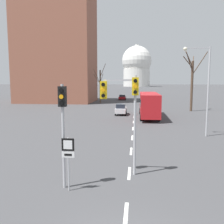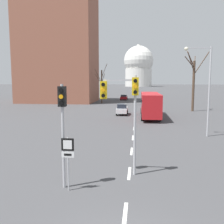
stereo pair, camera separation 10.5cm
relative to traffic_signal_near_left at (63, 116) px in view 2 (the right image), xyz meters
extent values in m
cube|color=silver|center=(3.12, -2.25, -3.53)|extent=(0.16, 2.00, 0.01)
cube|color=silver|center=(3.12, 2.25, -3.53)|extent=(0.16, 2.00, 0.01)
cube|color=silver|center=(3.12, 6.75, -3.53)|extent=(0.16, 2.00, 0.01)
cube|color=silver|center=(3.12, 11.25, -3.53)|extent=(0.16, 2.00, 0.01)
cube|color=silver|center=(3.12, 15.75, -3.53)|extent=(0.16, 2.00, 0.01)
cube|color=silver|center=(3.12, 20.25, -3.53)|extent=(0.16, 2.00, 0.01)
cube|color=silver|center=(3.12, 24.75, -3.53)|extent=(0.16, 2.00, 0.01)
cube|color=silver|center=(3.12, 29.25, -3.53)|extent=(0.16, 2.00, 0.01)
cylinder|color=#B2B2B7|center=(0.00, 0.01, -1.00)|extent=(0.14, 0.14, 5.07)
cube|color=black|center=(0.00, 0.01, 0.95)|extent=(0.36, 0.28, 0.96)
cylinder|color=black|center=(0.00, -0.16, 1.25)|extent=(0.20, 0.06, 0.20)
cylinder|color=orange|center=(0.00, -0.16, 0.95)|extent=(0.20, 0.06, 0.20)
cylinder|color=black|center=(0.00, -0.16, 0.66)|extent=(0.20, 0.06, 0.20)
cylinder|color=#B2B2B7|center=(3.41, 2.07, -0.78)|extent=(0.14, 0.14, 5.51)
cube|color=yellow|center=(3.41, 2.07, 1.39)|extent=(0.36, 0.28, 0.96)
cylinder|color=black|center=(3.41, 1.90, 1.69)|extent=(0.20, 0.06, 0.20)
cylinder|color=orange|center=(3.41, 1.90, 1.39)|extent=(0.20, 0.06, 0.20)
cylinder|color=black|center=(3.41, 1.90, 1.10)|extent=(0.20, 0.06, 0.20)
cube|color=#B2B2B7|center=(2.55, 2.07, 1.72)|extent=(1.72, 0.10, 0.10)
cube|color=yellow|center=(1.69, 2.07, 1.19)|extent=(0.36, 0.28, 0.96)
cylinder|color=black|center=(1.69, 1.90, 1.49)|extent=(0.20, 0.06, 0.20)
cylinder|color=orange|center=(1.69, 1.90, 1.19)|extent=(0.20, 0.06, 0.20)
cylinder|color=black|center=(1.69, 1.90, 0.90)|extent=(0.20, 0.06, 0.20)
cylinder|color=#B2B2B7|center=(0.31, -0.32, -2.23)|extent=(0.07, 0.07, 2.60)
cube|color=black|center=(0.31, -0.34, -1.28)|extent=(0.60, 0.03, 0.60)
cube|color=white|center=(0.31, -0.36, -1.28)|extent=(0.42, 0.01, 0.42)
cube|color=white|center=(0.31, -0.34, -1.76)|extent=(0.60, 0.03, 0.28)
cube|color=black|center=(0.31, -0.36, -1.76)|extent=(0.36, 0.01, 0.10)
cylinder|color=#B2B2B7|center=(10.11, 12.59, 0.64)|extent=(0.16, 0.16, 8.34)
cube|color=#B2B2B7|center=(9.00, 12.59, 4.70)|extent=(2.22, 0.10, 0.10)
sphere|color=#F2EAC6|center=(7.89, 12.59, 4.62)|extent=(0.36, 0.36, 0.36)
cube|color=black|center=(5.38, 43.97, -2.91)|extent=(1.61, 4.03, 0.58)
cube|color=#1E232D|center=(5.38, 43.77, -2.34)|extent=(1.37, 1.94, 0.56)
cylinder|color=black|center=(4.63, 45.22, -3.20)|extent=(0.18, 0.67, 0.67)
cylinder|color=black|center=(6.14, 45.22, -3.20)|extent=(0.18, 0.67, 0.67)
cylinder|color=black|center=(4.63, 42.72, -3.20)|extent=(0.18, 0.67, 0.67)
cylinder|color=black|center=(6.14, 42.72, -3.20)|extent=(0.18, 0.67, 0.67)
cube|color=silver|center=(1.06, 27.18, -2.82)|extent=(1.62, 3.87, 0.70)
cube|color=#1E232D|center=(1.06, 26.99, -2.15)|extent=(1.37, 1.86, 0.64)
cylinder|color=black|center=(0.30, 28.38, -3.17)|extent=(0.18, 0.72, 0.72)
cylinder|color=black|center=(1.82, 28.38, -3.17)|extent=(0.18, 0.72, 0.72)
cylinder|color=black|center=(0.30, 25.98, -3.17)|extent=(0.18, 0.72, 0.72)
cylinder|color=black|center=(1.82, 25.98, -3.17)|extent=(0.18, 0.72, 0.72)
cube|color=navy|center=(5.62, 53.37, -2.91)|extent=(1.81, 4.28, 0.64)
cube|color=#1E232D|center=(5.62, 53.15, -2.27)|extent=(1.54, 2.06, 0.65)
cylinder|color=black|center=(4.76, 54.70, -3.23)|extent=(0.18, 0.61, 0.61)
cylinder|color=black|center=(6.48, 54.70, -3.23)|extent=(0.18, 0.61, 0.61)
cylinder|color=black|center=(4.76, 52.04, -3.23)|extent=(0.18, 0.61, 0.61)
cylinder|color=black|center=(6.48, 52.04, -3.23)|extent=(0.18, 0.61, 0.61)
cube|color=maroon|center=(-0.48, 58.08, -2.90)|extent=(1.89, 4.24, 0.65)
cube|color=#1E232D|center=(-0.48, 57.87, -2.30)|extent=(1.61, 2.04, 0.54)
cylinder|color=black|center=(-1.37, 59.40, -3.22)|extent=(0.18, 0.62, 0.62)
cylinder|color=black|center=(0.42, 59.40, -3.22)|extent=(0.18, 0.62, 0.62)
cylinder|color=black|center=(-1.37, 56.77, -3.22)|extent=(0.18, 0.62, 0.62)
cylinder|color=black|center=(0.42, 56.77, -3.22)|extent=(0.18, 0.62, 0.62)
cube|color=red|center=(5.27, 24.53, -1.55)|extent=(2.50, 10.80, 3.00)
cube|color=black|center=(5.27, 24.53, -1.18)|extent=(2.52, 10.26, 0.90)
cylinder|color=black|center=(4.07, 28.31, -3.05)|extent=(0.26, 0.96, 0.96)
cylinder|color=black|center=(6.47, 28.31, -3.05)|extent=(0.26, 0.96, 0.96)
cylinder|color=black|center=(4.07, 21.29, -3.05)|extent=(0.26, 0.96, 0.96)
cylinder|color=black|center=(6.47, 21.29, -3.05)|extent=(0.26, 0.96, 0.96)
cylinder|color=brown|center=(-5.10, 47.08, 0.36)|extent=(0.30, 0.30, 7.78)
cylinder|color=brown|center=(-4.39, 46.64, 4.16)|extent=(1.49, 1.02, 3.05)
cylinder|color=brown|center=(-5.82, 46.76, 2.16)|extent=(1.52, 0.79, 2.46)
cylinder|color=brown|center=(-4.64, 46.45, 2.42)|extent=(0.94, 1.39, 2.03)
cylinder|color=brown|center=(-5.77, 46.14, 2.87)|extent=(1.32, 2.01, 3.14)
cylinder|color=brown|center=(12.99, 33.09, 0.79)|extent=(0.42, 0.42, 8.64)
cylinder|color=brown|center=(13.32, 34.29, 4.82)|extent=(0.70, 2.53, 2.70)
cylinder|color=brown|center=(12.07, 31.73, 5.09)|extent=(1.61, 2.96, 2.54)
cylinder|color=brown|center=(12.18, 32.29, 5.40)|extent=(1.61, 1.81, 2.41)
cylinder|color=brown|center=(14.18, 33.08, 4.71)|extent=(2.52, 0.16, 3.93)
cylinder|color=brown|center=(12.09, 32.69, 4.89)|extent=(1.86, 1.01, 1.98)
cylinder|color=silver|center=(3.12, 237.36, 5.06)|extent=(25.79, 25.79, 17.19)
sphere|color=silver|center=(3.12, 237.36, 21.54)|extent=(28.65, 28.65, 28.65)
cylinder|color=silver|center=(3.12, 237.36, 34.43)|extent=(3.44, 3.44, 5.01)
cube|color=#935642|center=(-16.39, 50.31, 10.87)|extent=(18.00, 14.00, 28.81)
camera|label=1|loc=(3.49, -11.45, 1.67)|focal=40.00mm
camera|label=2|loc=(3.59, -11.44, 1.67)|focal=40.00mm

